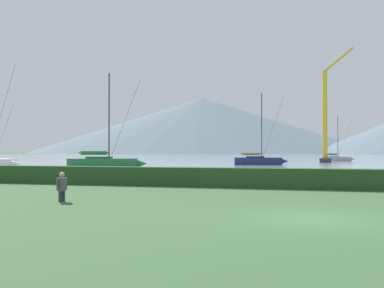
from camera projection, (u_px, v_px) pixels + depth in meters
ground_plane at (313, 219)px, 13.49m from camera, size 1000.00×1000.00×0.00m
harbor_water at (304, 157)px, 146.11m from camera, size 320.00×246.00×0.00m
hedge_line at (309, 179)px, 24.15m from camera, size 80.00×1.20×1.14m
sailboat_slip_0 at (336, 158)px, 88.56m from camera, size 6.85×2.54×9.27m
sailboat_slip_2 at (258, 160)px, 65.25m from camera, size 8.32×3.65×10.96m
sailboat_slip_6 at (104, 163)px, 50.52m from camera, size 9.23×4.93×11.30m
person_seated_viewer at (62, 185)px, 17.99m from camera, size 0.36×0.55×1.25m
dock_crane at (326, 122)px, 78.38m from camera, size 6.04×2.00×20.87m
distant_hill_east_ridge at (202, 126)px, 420.56m from camera, size 323.83×323.83×53.76m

